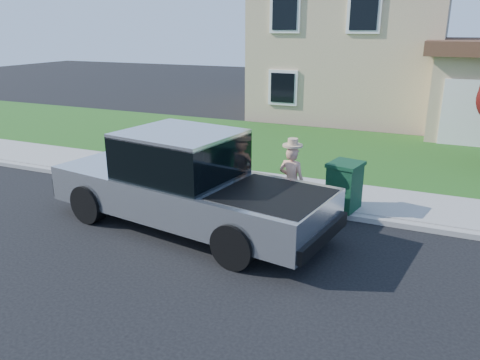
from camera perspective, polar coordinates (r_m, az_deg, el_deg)
name	(u,v)px	position (r m, az deg, el deg)	size (l,w,h in m)	color
ground	(184,252)	(9.17, -6.89, -8.67)	(80.00, 80.00, 0.00)	black
curb	(281,206)	(11.19, 5.06, -3.16)	(40.00, 0.20, 0.12)	gray
sidewalk	(295,191)	(12.17, 6.72, -1.35)	(40.00, 2.00, 0.15)	gray
lawn	(334,151)	(16.36, 11.35, 3.44)	(40.00, 7.00, 0.10)	#164E19
house	(382,48)	(23.59, 16.96, 15.16)	(14.00, 11.30, 6.85)	tan
pickup_truck	(187,184)	(9.93, -6.53, -0.45)	(6.57, 3.10, 2.07)	black
woman	(291,181)	(10.45, 6.29, -0.09)	(0.66, 0.48, 1.83)	#E4A07D
trash_bin	(344,185)	(10.83, 12.60, -0.66)	(0.82, 0.89, 1.09)	#0E361F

